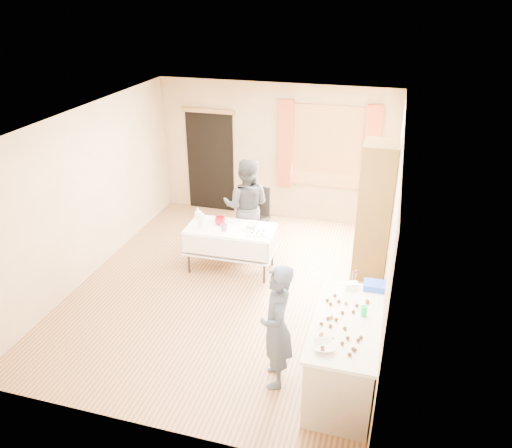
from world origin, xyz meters
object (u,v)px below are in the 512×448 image
(counter, at_px, (344,354))
(girl, at_px, (277,327))
(cabinet, at_px, (374,211))
(woman, at_px, (246,206))
(party_table, at_px, (231,244))
(chair, at_px, (255,227))

(counter, xyz_separation_m, girl, (-0.76, -0.13, 0.31))
(cabinet, distance_m, girl, 2.88)
(cabinet, bearing_deg, woman, 174.60)
(girl, bearing_deg, woman, -173.50)
(counter, height_order, party_table, counter)
(counter, relative_size, girl, 1.03)
(cabinet, bearing_deg, counter, -92.20)
(party_table, bearing_deg, girl, -61.40)
(woman, bearing_deg, party_table, 79.69)
(chair, bearing_deg, counter, -50.62)
(girl, bearing_deg, chair, -176.49)
(counter, xyz_separation_m, party_table, (-2.05, 2.12, -0.01))
(cabinet, height_order, chair, cabinet)
(party_table, height_order, girl, girl)
(party_table, bearing_deg, cabinet, 11.45)
(woman, bearing_deg, cabinet, 169.08)
(counter, xyz_separation_m, woman, (-1.99, 2.80, 0.37))
(chair, height_order, woman, woman)
(counter, bearing_deg, chair, 121.74)
(cabinet, relative_size, girl, 1.41)
(girl, distance_m, woman, 3.18)
(woman, bearing_deg, girl, 107.30)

